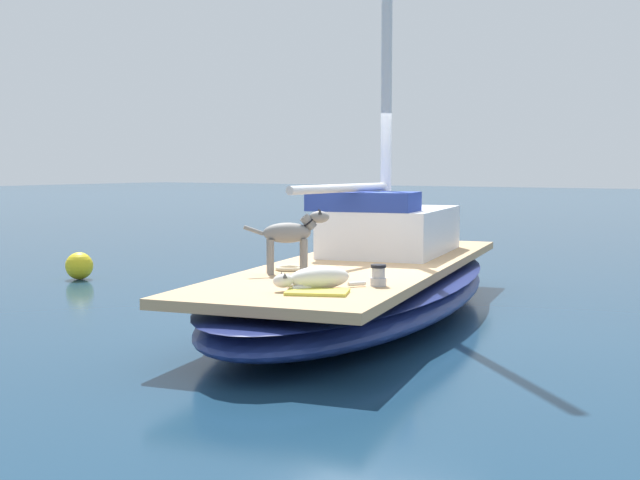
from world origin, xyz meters
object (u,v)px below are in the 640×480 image
dog_grey (291,235)px  mooring_buoy (79,266)px  dog_white (316,278)px  deck_winch (378,276)px  coiled_rope (290,268)px  sailboat_main (364,289)px  deck_towel (317,292)px

dog_grey → mooring_buoy: 5.69m
dog_grey → dog_white: (0.85, -0.82, -0.32)m
mooring_buoy → dog_grey: bearing=-18.0°
deck_winch → coiled_rope: bearing=159.1°
sailboat_main → dog_white: (0.69, -2.14, 0.43)m
dog_grey → coiled_rope: 0.50m
dog_grey → deck_winch: (1.24, -0.31, -0.32)m
coiled_rope → mooring_buoy: (-5.16, 1.50, -0.46)m
coiled_rope → mooring_buoy: coiled_rope is taller
sailboat_main → mooring_buoy: (-5.51, 0.41, -0.12)m
dog_white → mooring_buoy: 6.72m
dog_white → sailboat_main: bearing=107.8°
deck_winch → mooring_buoy: size_ratio=0.48×
deck_winch → mooring_buoy: bearing=162.8°
dog_grey → deck_towel: (1.00, -1.04, -0.41)m
dog_white → deck_towel: dog_white is taller
coiled_rope → mooring_buoy: 5.39m
dog_white → coiled_rope: dog_white is taller
deck_towel → mooring_buoy: 6.94m
deck_winch → coiled_rope: size_ratio=0.65×
sailboat_main → mooring_buoy: sailboat_main is taller
deck_winch → dog_white: bearing=-127.5°
dog_grey → coiled_rope: size_ratio=2.35×
coiled_rope → deck_towel: size_ratio=0.58×
dog_white → deck_winch: dog_white is taller
sailboat_main → dog_grey: (-0.16, -1.33, 0.75)m
deck_towel → coiled_rope: bearing=133.0°
dog_white → deck_winch: (0.39, 0.51, -0.01)m
dog_grey → dog_white: dog_grey is taller
coiled_rope → mooring_buoy: bearing=163.8°
coiled_rope → deck_towel: bearing=-47.0°
dog_grey → deck_winch: 1.32m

